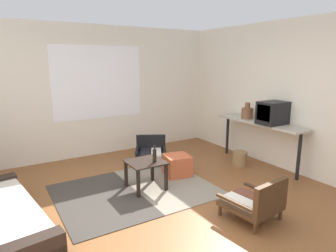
% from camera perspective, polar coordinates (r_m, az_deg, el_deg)
% --- Properties ---
extents(ground_plane, '(7.80, 7.80, 0.00)m').
position_cam_1_polar(ground_plane, '(4.10, 1.68, -16.35)').
color(ground_plane, brown).
extents(far_wall_with_window, '(5.60, 0.13, 2.70)m').
position_cam_1_polar(far_wall_with_window, '(6.41, -13.44, 6.55)').
color(far_wall_with_window, silver).
rests_on(far_wall_with_window, ground).
extents(side_wall_right, '(0.12, 6.60, 2.70)m').
position_cam_1_polar(side_wall_right, '(5.72, 23.02, 5.20)').
color(side_wall_right, silver).
rests_on(side_wall_right, ground).
extents(area_rug, '(2.35, 1.81, 0.01)m').
position_cam_1_polar(area_rug, '(4.72, -6.33, -12.28)').
color(area_rug, '#38332D').
rests_on(area_rug, ground).
extents(coffee_table, '(0.56, 0.53, 0.45)m').
position_cam_1_polar(coffee_table, '(4.64, -4.35, -8.00)').
color(coffee_table, black).
rests_on(coffee_table, ground).
extents(armchair_by_window, '(0.81, 0.81, 0.50)m').
position_cam_1_polar(armchair_by_window, '(5.90, -3.33, -4.79)').
color(armchair_by_window, black).
rests_on(armchair_by_window, ground).
extents(armchair_striped_foreground, '(0.67, 0.69, 0.58)m').
position_cam_1_polar(armchair_striped_foreground, '(3.96, 16.71, -13.85)').
color(armchair_striped_foreground, '#472D19').
rests_on(armchair_striped_foreground, ground).
extents(ottoman_orange, '(0.49, 0.49, 0.37)m').
position_cam_1_polar(ottoman_orange, '(5.22, 1.81, -7.63)').
color(ottoman_orange, '#BC5633').
rests_on(ottoman_orange, ground).
extents(console_shelf, '(0.43, 1.86, 0.86)m').
position_cam_1_polar(console_shelf, '(5.84, 17.37, 0.03)').
color(console_shelf, '#B2AD9E').
rests_on(console_shelf, ground).
extents(crt_television, '(0.50, 0.38, 0.41)m').
position_cam_1_polar(crt_television, '(5.61, 19.62, 2.42)').
color(crt_television, black).
rests_on(crt_television, console_shelf).
extents(clay_vase, '(0.23, 0.23, 0.31)m').
position_cam_1_polar(clay_vase, '(6.02, 15.10, 2.53)').
color(clay_vase, brown).
rests_on(clay_vase, console_shelf).
extents(glass_bottle, '(0.06, 0.06, 0.26)m').
position_cam_1_polar(glass_bottle, '(4.55, -2.63, -5.68)').
color(glass_bottle, black).
rests_on(glass_bottle, coffee_table).
extents(wicker_basket, '(0.28, 0.28, 0.28)m').
position_cam_1_polar(wicker_basket, '(5.87, 13.72, -6.16)').
color(wicker_basket, olive).
rests_on(wicker_basket, ground).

